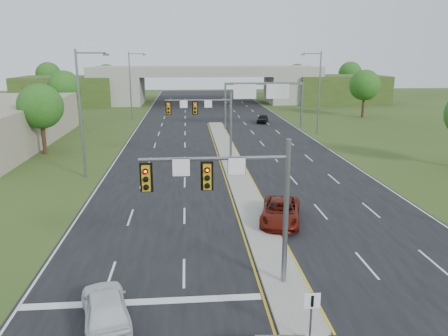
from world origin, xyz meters
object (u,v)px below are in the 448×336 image
at_px(signal_mast_near, 237,191).
at_px(car_far_a, 281,212).
at_px(signal_mast_far, 208,115).
at_px(sign_gantry, 263,92).
at_px(overpass, 206,87).
at_px(keep_right_sign, 312,310).
at_px(car_white, 105,307).
at_px(car_far_c, 262,119).

relative_size(signal_mast_near, car_far_a, 1.33).
distance_m(signal_mast_near, signal_mast_far, 25.00).
height_order(sign_gantry, car_far_a, sign_gantry).
bearing_deg(signal_mast_far, overpass, 87.65).
bearing_deg(signal_mast_far, keep_right_sign, -85.61).
height_order(signal_mast_near, sign_gantry, signal_mast_near).
bearing_deg(signal_mast_far, car_far_a, -77.62).
bearing_deg(car_far_a, car_white, -117.71).
height_order(signal_mast_far, keep_right_sign, signal_mast_far).
bearing_deg(signal_mast_far, car_far_c, 68.64).
relative_size(signal_mast_far, car_white, 1.60).
xyz_separation_m(signal_mast_far, car_white, (-5.54, -27.40, -3.96)).
distance_m(keep_right_sign, car_far_c, 55.23).
relative_size(keep_right_sign, sign_gantry, 0.19).
bearing_deg(car_white, signal_mast_far, -116.56).
relative_size(signal_mast_near, car_far_c, 1.81).
relative_size(signal_mast_far, keep_right_sign, 3.18).
xyz_separation_m(keep_right_sign, car_white, (-7.80, 2.06, -0.75)).
relative_size(sign_gantry, car_far_a, 2.21).
xyz_separation_m(signal_mast_far, car_far_c, (9.87, 25.24, -4.05)).
bearing_deg(car_white, keep_right_sign, 150.10).
distance_m(car_white, car_far_c, 54.85).
bearing_deg(car_far_c, car_far_a, -82.67).
bearing_deg(keep_right_sign, signal_mast_near, 116.94).
distance_m(sign_gantry, overpass, 35.75).
relative_size(overpass, car_far_a, 15.25).
xyz_separation_m(keep_right_sign, sign_gantry, (6.68, 49.45, 3.72)).
height_order(signal_mast_near, car_white, signal_mast_near).
bearing_deg(signal_mast_far, signal_mast_near, -90.00).
bearing_deg(signal_mast_near, car_white, -156.62).
bearing_deg(car_far_c, signal_mast_far, -95.83).
bearing_deg(overpass, car_white, -95.41).
relative_size(keep_right_sign, overpass, 0.03).
bearing_deg(car_far_a, signal_mast_far, 116.91).
bearing_deg(keep_right_sign, car_far_a, 83.05).
height_order(signal_mast_near, car_far_c, signal_mast_near).
relative_size(signal_mast_near, signal_mast_far, 1.00).
bearing_deg(car_far_c, car_white, -90.79).
height_order(signal_mast_far, car_white, signal_mast_far).
distance_m(car_white, car_far_a, 13.84).
bearing_deg(keep_right_sign, car_far_c, 82.08).
distance_m(signal_mast_near, overpass, 80.11).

